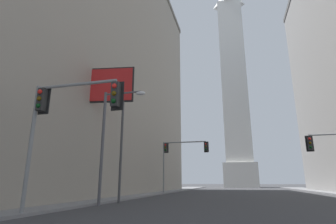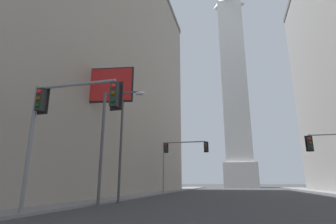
% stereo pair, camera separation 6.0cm
% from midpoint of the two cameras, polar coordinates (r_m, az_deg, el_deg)
% --- Properties ---
extents(sidewalk_left, '(5.00, 92.88, 0.15)m').
position_cam_midpoint_polar(sidewalk_left, '(30.14, -7.69, -17.42)').
color(sidewalk_left, slate).
rests_on(sidewalk_left, ground_plane).
extents(building_left, '(28.01, 49.22, 35.34)m').
position_cam_midpoint_polar(building_left, '(40.46, -25.04, 10.21)').
color(building_left, gray).
rests_on(building_left, ground_plane).
extents(obelisk, '(9.07, 9.07, 65.73)m').
position_cam_midpoint_polar(obelisk, '(83.06, 14.15, 6.57)').
color(obelisk, silver).
rests_on(obelisk, ground_plane).
extents(traffic_light_near_left, '(4.57, 0.50, 5.86)m').
position_cam_midpoint_polar(traffic_light_near_left, '(12.80, -22.21, -0.14)').
color(traffic_light_near_left, slate).
rests_on(traffic_light_near_left, ground_plane).
extents(traffic_light_mid_left, '(5.91, 0.51, 6.38)m').
position_cam_midpoint_polar(traffic_light_mid_left, '(33.28, 2.18, -8.99)').
color(traffic_light_mid_left, slate).
rests_on(traffic_light_mid_left, ground_plane).
extents(street_lamp, '(2.95, 0.36, 7.34)m').
position_cam_midpoint_polar(street_lamp, '(17.54, -12.57, -4.26)').
color(street_lamp, '#4C4C51').
rests_on(street_lamp, ground_plane).
extents(billboard_sign, '(4.51, 0.89, 10.18)m').
position_cam_midpoint_polar(billboard_sign, '(20.98, -13.66, 4.42)').
color(billboard_sign, '#3F3F42').
rests_on(billboard_sign, ground_plane).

